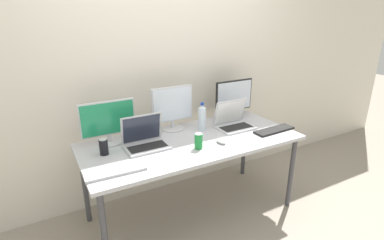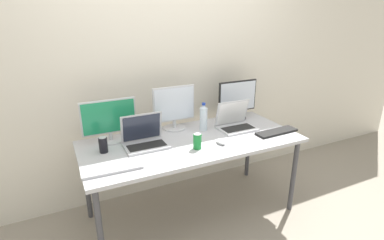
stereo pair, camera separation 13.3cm
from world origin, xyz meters
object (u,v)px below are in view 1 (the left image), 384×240
monitor_left (108,122)px  mouse_by_keyboard (221,141)px  laptop_secondary (233,121)px  keyboard_main (274,130)px  soda_can_by_laptop (199,141)px  keyboard_aux (115,171)px  water_bottle (202,117)px  monitor_right (234,98)px  work_desk (192,146)px  monitor_center (172,108)px  laptop_silver (145,140)px  soda_can_near_keyboard (104,147)px

monitor_left → mouse_by_keyboard: monitor_left is taller
monitor_left → laptop_secondary: (1.10, -0.21, -0.13)m
keyboard_main → soda_can_by_laptop: bearing=176.2°
laptop_secondary → keyboard_aux: size_ratio=0.82×
keyboard_main → water_bottle: size_ratio=1.56×
monitor_left → monitor_right: monitor_right is taller
laptop_secondary → keyboard_main: bearing=-43.1°
monitor_right → soda_can_by_laptop: (-0.68, -0.47, -0.14)m
work_desk → monitor_right: size_ratio=4.32×
monitor_left → monitor_center: (0.59, 0.03, 0.02)m
work_desk → keyboard_main: 0.78m
work_desk → keyboard_main: size_ratio=4.56×
work_desk → monitor_center: 0.40m
work_desk → monitor_center: bearing=96.4°
monitor_left → water_bottle: (0.82, -0.12, -0.07)m
monitor_right → soda_can_by_laptop: bearing=-145.4°
mouse_by_keyboard → water_bottle: size_ratio=0.42×
laptop_secondary → keyboard_aux: bearing=-166.4°
keyboard_main → mouse_by_keyboard: bearing=176.0°
monitor_center → keyboard_main: size_ratio=0.99×
keyboard_main → monitor_right: bearing=99.3°
monitor_center → laptop_silver: bearing=-146.5°
laptop_silver → mouse_by_keyboard: laptop_silver is taller
laptop_secondary → soda_can_near_keyboard: bearing=179.2°
mouse_by_keyboard → soda_can_by_laptop: (-0.22, 0.00, 0.05)m
monitor_right → mouse_by_keyboard: bearing=-134.6°
keyboard_aux → water_bottle: (0.91, 0.38, 0.11)m
monitor_left → keyboard_main: size_ratio=1.11×
monitor_center → keyboard_aux: monitor_center is taller
monitor_center → laptop_silver: (-0.36, -0.24, -0.15)m
soda_can_near_keyboard → keyboard_aux: bearing=-90.2°
keyboard_main → soda_can_near_keyboard: (-1.47, 0.27, 0.05)m
laptop_secondary → mouse_by_keyboard: laptop_secondary is taller
monitor_left → keyboard_aux: bearing=-100.9°
monitor_center → laptop_silver: monitor_center is taller
keyboard_main → water_bottle: bearing=145.5°
work_desk → mouse_by_keyboard: (0.18, -0.17, 0.07)m
monitor_left → soda_can_by_laptop: 0.75m
laptop_secondary → laptop_silver: bearing=-179.9°
work_desk → water_bottle: 0.31m
monitor_center → mouse_by_keyboard: bearing=-65.8°
soda_can_by_laptop → keyboard_main: bearing=-1.4°
monitor_right → soda_can_near_keyboard: monitor_right is taller
mouse_by_keyboard → soda_can_near_keyboard: soda_can_near_keyboard is taller
monitor_center → soda_can_near_keyboard: size_ratio=3.18×
water_bottle → soda_can_by_laptop: 0.41m
laptop_silver → soda_can_by_laptop: 0.43m
laptop_secondary → soda_can_by_laptop: bearing=-154.9°
work_desk → monitor_left: 0.72m
work_desk → monitor_center: monitor_center is taller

